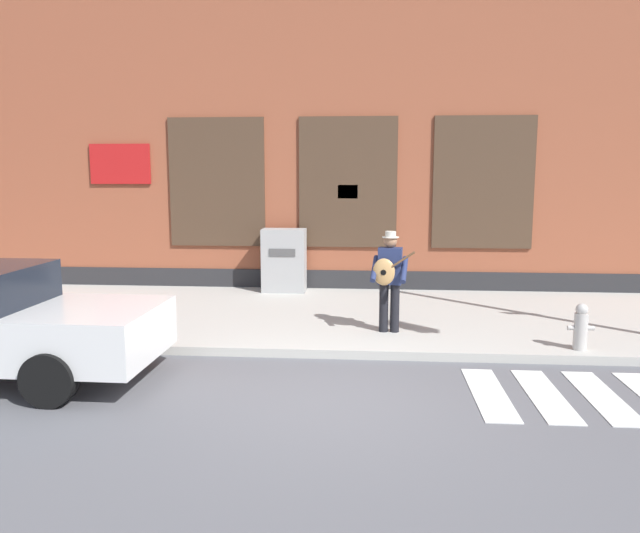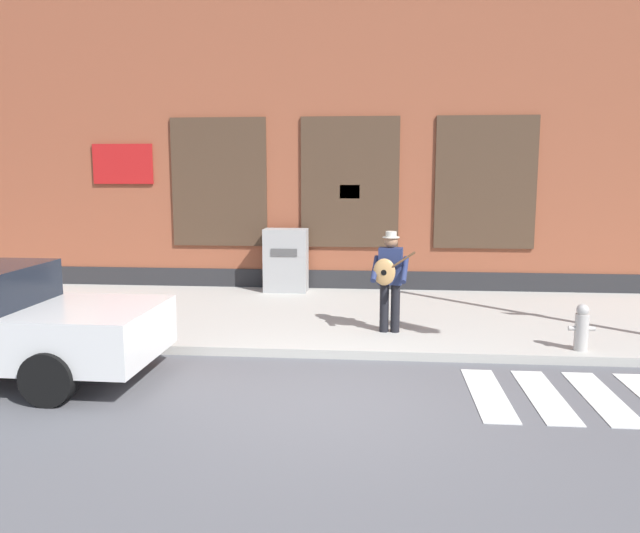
% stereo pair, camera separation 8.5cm
% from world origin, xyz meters
% --- Properties ---
extents(ground_plane, '(160.00, 160.00, 0.00)m').
position_xyz_m(ground_plane, '(0.00, 0.00, 0.00)').
color(ground_plane, '#56565B').
extents(sidewalk, '(28.00, 5.01, 0.14)m').
position_xyz_m(sidewalk, '(0.00, 4.24, 0.07)').
color(sidewalk, '#ADAAA3').
rests_on(sidewalk, ground).
extents(building_backdrop, '(28.00, 4.06, 8.54)m').
position_xyz_m(building_backdrop, '(-0.00, 8.74, 4.27)').
color(building_backdrop, brown).
rests_on(building_backdrop, ground).
extents(busker, '(0.72, 0.58, 1.67)m').
position_xyz_m(busker, '(0.82, 2.89, 1.08)').
color(busker, black).
rests_on(busker, sidewalk).
extents(utility_box, '(0.95, 0.55, 1.39)m').
position_xyz_m(utility_box, '(-1.38, 6.30, 0.83)').
color(utility_box, '#9E9E9E').
rests_on(utility_box, sidewalk).
extents(fire_hydrant, '(0.38, 0.20, 0.70)m').
position_xyz_m(fire_hydrant, '(3.64, 2.09, 0.48)').
color(fire_hydrant, '#B2ADA8').
rests_on(fire_hydrant, sidewalk).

